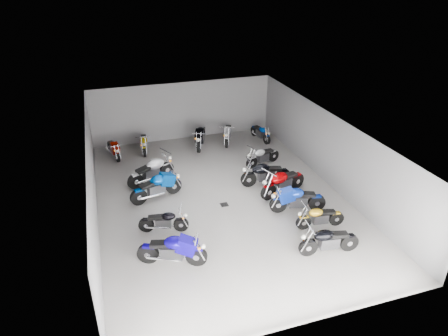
{
  "coord_description": "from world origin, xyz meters",
  "views": [
    {
      "loc": [
        -4.24,
        -13.79,
        8.87
      ],
      "look_at": [
        0.41,
        0.81,
        1.0
      ],
      "focal_mm": 32.0,
      "sensor_mm": 36.0,
      "label": 1
    }
  ],
  "objects_px": {
    "motorcycle_right_b": "(320,217)",
    "motorcycle_back_e": "(228,134)",
    "motorcycle_right_a": "(328,241)",
    "motorcycle_back_d": "(201,136)",
    "motorcycle_right_c": "(297,199)",
    "drain_grate": "(224,205)",
    "motorcycle_back_a": "(113,149)",
    "motorcycle_back_f": "(261,132)",
    "motorcycle_left_f": "(152,171)",
    "motorcycle_left_b": "(173,250)",
    "motorcycle_left_e": "(157,187)",
    "motorcycle_right_e": "(265,174)",
    "motorcycle_right_d": "(283,182)",
    "motorcycle_right_f": "(262,156)",
    "motorcycle_back_b": "(144,143)",
    "motorcycle_left_c": "(164,221)"
  },
  "relations": [
    {
      "from": "motorcycle_right_b",
      "to": "motorcycle_back_e",
      "type": "distance_m",
      "value": 8.7
    },
    {
      "from": "motorcycle_right_a",
      "to": "motorcycle_back_d",
      "type": "distance_m",
      "value": 10.2
    },
    {
      "from": "motorcycle_right_c",
      "to": "motorcycle_back_e",
      "type": "xyz_separation_m",
      "value": [
        -0.46,
        7.43,
        -0.02
      ]
    },
    {
      "from": "drain_grate",
      "to": "motorcycle_right_c",
      "type": "xyz_separation_m",
      "value": [
        2.61,
        -1.32,
        0.54
      ]
    },
    {
      "from": "motorcycle_back_a",
      "to": "motorcycle_back_f",
      "type": "relative_size",
      "value": 1.0
    },
    {
      "from": "motorcycle_left_f",
      "to": "motorcycle_right_c",
      "type": "xyz_separation_m",
      "value": [
        5.14,
        -4.13,
        -0.03
      ]
    },
    {
      "from": "motorcycle_left_b",
      "to": "motorcycle_back_f",
      "type": "distance_m",
      "value": 11.05
    },
    {
      "from": "motorcycle_left_e",
      "to": "motorcycle_right_e",
      "type": "xyz_separation_m",
      "value": [
        4.79,
        -0.29,
        -0.0
      ]
    },
    {
      "from": "motorcycle_right_a",
      "to": "motorcycle_back_d",
      "type": "relative_size",
      "value": 0.94
    },
    {
      "from": "motorcycle_back_e",
      "to": "motorcycle_right_e",
      "type": "bearing_deg",
      "value": 113.45
    },
    {
      "from": "motorcycle_right_d",
      "to": "motorcycle_back_d",
      "type": "height_order",
      "value": "motorcycle_back_d"
    },
    {
      "from": "motorcycle_back_d",
      "to": "motorcycle_right_f",
      "type": "bearing_deg",
      "value": 148.76
    },
    {
      "from": "drain_grate",
      "to": "motorcycle_left_f",
      "type": "distance_m",
      "value": 3.82
    },
    {
      "from": "motorcycle_back_b",
      "to": "drain_grate",
      "type": "bearing_deg",
      "value": 117.12
    },
    {
      "from": "motorcycle_back_e",
      "to": "motorcycle_right_f",
      "type": "bearing_deg",
      "value": 125.53
    },
    {
      "from": "motorcycle_back_e",
      "to": "motorcycle_left_b",
      "type": "bearing_deg",
      "value": 83.98
    },
    {
      "from": "motorcycle_right_f",
      "to": "motorcycle_back_a",
      "type": "relative_size",
      "value": 1.01
    },
    {
      "from": "motorcycle_left_c",
      "to": "motorcycle_back_f",
      "type": "relative_size",
      "value": 0.95
    },
    {
      "from": "motorcycle_left_b",
      "to": "motorcycle_right_f",
      "type": "relative_size",
      "value": 1.15
    },
    {
      "from": "motorcycle_left_e",
      "to": "motorcycle_right_f",
      "type": "relative_size",
      "value": 1.18
    },
    {
      "from": "motorcycle_right_a",
      "to": "motorcycle_right_f",
      "type": "height_order",
      "value": "motorcycle_right_a"
    },
    {
      "from": "motorcycle_left_c",
      "to": "motorcycle_right_c",
      "type": "height_order",
      "value": "motorcycle_right_c"
    },
    {
      "from": "motorcycle_left_f",
      "to": "motorcycle_right_f",
      "type": "distance_m",
      "value": 5.43
    },
    {
      "from": "motorcycle_left_e",
      "to": "motorcycle_back_e",
      "type": "xyz_separation_m",
      "value": [
        4.68,
        4.77,
        -0.03
      ]
    },
    {
      "from": "motorcycle_left_f",
      "to": "motorcycle_back_b",
      "type": "xyz_separation_m",
      "value": [
        0.11,
        3.5,
        -0.09
      ]
    },
    {
      "from": "drain_grate",
      "to": "motorcycle_back_a",
      "type": "height_order",
      "value": "motorcycle_back_a"
    },
    {
      "from": "drain_grate",
      "to": "motorcycle_back_e",
      "type": "height_order",
      "value": "motorcycle_back_e"
    },
    {
      "from": "motorcycle_left_b",
      "to": "motorcycle_right_d",
      "type": "bearing_deg",
      "value": 141.95
    },
    {
      "from": "motorcycle_left_c",
      "to": "motorcycle_right_d",
      "type": "bearing_deg",
      "value": 118.66
    },
    {
      "from": "motorcycle_left_b",
      "to": "motorcycle_right_d",
      "type": "xyz_separation_m",
      "value": [
        5.34,
        3.03,
        0.01
      ]
    },
    {
      "from": "motorcycle_left_c",
      "to": "motorcycle_back_a",
      "type": "height_order",
      "value": "motorcycle_back_a"
    },
    {
      "from": "motorcycle_right_c",
      "to": "motorcycle_right_d",
      "type": "distance_m",
      "value": 1.41
    },
    {
      "from": "motorcycle_right_b",
      "to": "drain_grate",
      "type": "bearing_deg",
      "value": 54.7
    },
    {
      "from": "motorcycle_back_b",
      "to": "motorcycle_back_e",
      "type": "bearing_deg",
      "value": -176.44
    },
    {
      "from": "motorcycle_back_a",
      "to": "motorcycle_back_b",
      "type": "xyz_separation_m",
      "value": [
        1.57,
        0.23,
        0.02
      ]
    },
    {
      "from": "motorcycle_left_f",
      "to": "motorcycle_right_a",
      "type": "xyz_separation_m",
      "value": [
        4.97,
        -6.8,
        -0.06
      ]
    },
    {
      "from": "motorcycle_back_a",
      "to": "motorcycle_back_e",
      "type": "relative_size",
      "value": 0.92
    },
    {
      "from": "motorcycle_right_c",
      "to": "motorcycle_right_f",
      "type": "distance_m",
      "value": 4.27
    },
    {
      "from": "motorcycle_back_e",
      "to": "motorcycle_back_f",
      "type": "bearing_deg",
      "value": -165.85
    },
    {
      "from": "motorcycle_left_b",
      "to": "motorcycle_back_e",
      "type": "xyz_separation_m",
      "value": [
        4.85,
        9.05,
        -0.04
      ]
    },
    {
      "from": "motorcycle_left_b",
      "to": "motorcycle_right_f",
      "type": "distance_m",
      "value": 8.13
    },
    {
      "from": "motorcycle_left_f",
      "to": "motorcycle_right_b",
      "type": "relative_size",
      "value": 1.18
    },
    {
      "from": "motorcycle_left_c",
      "to": "motorcycle_right_f",
      "type": "distance_m",
      "value": 6.85
    },
    {
      "from": "motorcycle_right_c",
      "to": "motorcycle_back_f",
      "type": "bearing_deg",
      "value": 1.04
    },
    {
      "from": "motorcycle_right_c",
      "to": "motorcycle_right_a",
      "type": "bearing_deg",
      "value": -171.73
    },
    {
      "from": "motorcycle_back_f",
      "to": "motorcycle_left_b",
      "type": "bearing_deg",
      "value": 43.37
    },
    {
      "from": "motorcycle_left_e",
      "to": "motorcycle_back_d",
      "type": "height_order",
      "value": "motorcycle_back_d"
    },
    {
      "from": "motorcycle_right_f",
      "to": "motorcycle_back_e",
      "type": "xyz_separation_m",
      "value": [
        -0.75,
        3.16,
        0.05
      ]
    },
    {
      "from": "drain_grate",
      "to": "motorcycle_back_e",
      "type": "bearing_deg",
      "value": 70.61
    },
    {
      "from": "motorcycle_left_e",
      "to": "motorcycle_right_d",
      "type": "distance_m",
      "value": 5.32
    }
  ]
}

